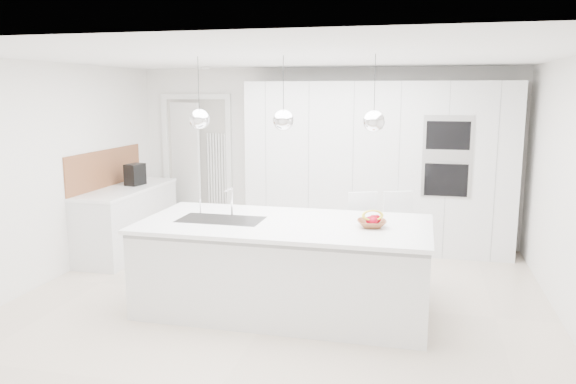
% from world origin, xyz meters
% --- Properties ---
extents(floor, '(5.50, 5.50, 0.00)m').
position_xyz_m(floor, '(0.00, 0.00, 0.00)').
color(floor, beige).
rests_on(floor, ground).
extents(wall_back, '(5.50, 0.00, 5.50)m').
position_xyz_m(wall_back, '(0.00, 2.50, 1.25)').
color(wall_back, white).
rests_on(wall_back, ground).
extents(wall_left, '(0.00, 5.00, 5.00)m').
position_xyz_m(wall_left, '(-2.75, 0.00, 1.25)').
color(wall_left, white).
rests_on(wall_left, ground).
extents(ceiling, '(5.50, 5.50, 0.00)m').
position_xyz_m(ceiling, '(0.00, 0.00, 2.50)').
color(ceiling, white).
rests_on(ceiling, wall_back).
extents(tall_cabinets, '(3.60, 0.60, 2.30)m').
position_xyz_m(tall_cabinets, '(0.80, 2.20, 1.15)').
color(tall_cabinets, silver).
rests_on(tall_cabinets, floor).
extents(oven_stack, '(0.62, 0.04, 1.05)m').
position_xyz_m(oven_stack, '(1.70, 1.89, 1.35)').
color(oven_stack, '#A5A5A8').
rests_on(oven_stack, tall_cabinets).
extents(doorway_frame, '(1.11, 0.08, 2.13)m').
position_xyz_m(doorway_frame, '(-1.95, 2.47, 1.02)').
color(doorway_frame, white).
rests_on(doorway_frame, floor).
extents(hallway_door, '(0.76, 0.38, 2.00)m').
position_xyz_m(hallway_door, '(-2.20, 2.42, 1.00)').
color(hallway_door, white).
rests_on(hallway_door, floor).
extents(radiator, '(0.32, 0.04, 1.40)m').
position_xyz_m(radiator, '(-1.63, 2.46, 0.85)').
color(radiator, white).
rests_on(radiator, floor).
extents(left_base_cabinets, '(0.60, 1.80, 0.86)m').
position_xyz_m(left_base_cabinets, '(-2.45, 1.20, 0.43)').
color(left_base_cabinets, silver).
rests_on(left_base_cabinets, floor).
extents(left_worktop, '(0.62, 1.82, 0.04)m').
position_xyz_m(left_worktop, '(-2.45, 1.20, 0.88)').
color(left_worktop, white).
rests_on(left_worktop, left_base_cabinets).
extents(oak_backsplash, '(0.02, 1.80, 0.50)m').
position_xyz_m(oak_backsplash, '(-2.74, 1.20, 1.15)').
color(oak_backsplash, brown).
rests_on(oak_backsplash, wall_left).
extents(island_base, '(2.80, 1.20, 0.86)m').
position_xyz_m(island_base, '(0.10, -0.30, 0.43)').
color(island_base, silver).
rests_on(island_base, floor).
extents(island_worktop, '(2.84, 1.40, 0.04)m').
position_xyz_m(island_worktop, '(0.10, -0.25, 0.88)').
color(island_worktop, white).
rests_on(island_worktop, island_base).
extents(island_sink, '(0.84, 0.44, 0.18)m').
position_xyz_m(island_sink, '(-0.55, -0.30, 0.82)').
color(island_sink, '#3F3F42').
rests_on(island_sink, island_worktop).
extents(island_tap, '(0.02, 0.02, 0.30)m').
position_xyz_m(island_tap, '(-0.50, -0.10, 1.05)').
color(island_tap, white).
rests_on(island_tap, island_worktop).
extents(pendant_left, '(0.20, 0.20, 0.20)m').
position_xyz_m(pendant_left, '(-0.75, -0.30, 1.90)').
color(pendant_left, white).
rests_on(pendant_left, ceiling).
extents(pendant_mid, '(0.20, 0.20, 0.20)m').
position_xyz_m(pendant_mid, '(0.10, -0.30, 1.90)').
color(pendant_mid, white).
rests_on(pendant_mid, ceiling).
extents(pendant_right, '(0.20, 0.20, 0.20)m').
position_xyz_m(pendant_right, '(0.95, -0.30, 1.90)').
color(pendant_right, white).
rests_on(pendant_right, ceiling).
extents(fruit_bowl, '(0.32, 0.32, 0.07)m').
position_xyz_m(fruit_bowl, '(0.95, -0.27, 0.93)').
color(fruit_bowl, brown).
rests_on(fruit_bowl, island_worktop).
extents(espresso_machine, '(0.22, 0.30, 0.29)m').
position_xyz_m(espresso_machine, '(-2.43, 1.42, 1.05)').
color(espresso_machine, black).
rests_on(espresso_machine, left_worktop).
extents(bar_stool_left, '(0.51, 0.58, 1.06)m').
position_xyz_m(bar_stool_left, '(0.77, 0.54, 0.53)').
color(bar_stool_left, white).
rests_on(bar_stool_left, floor).
extents(bar_stool_right, '(0.49, 0.58, 1.06)m').
position_xyz_m(bar_stool_right, '(1.15, 0.66, 0.53)').
color(bar_stool_right, white).
rests_on(bar_stool_right, floor).
extents(apple_a, '(0.08, 0.08, 0.08)m').
position_xyz_m(apple_a, '(0.98, -0.32, 0.97)').
color(apple_a, '#AD031B').
rests_on(apple_a, fruit_bowl).
extents(apple_b, '(0.08, 0.08, 0.08)m').
position_xyz_m(apple_b, '(0.99, -0.22, 0.97)').
color(apple_b, '#AD031B').
rests_on(apple_b, fruit_bowl).
extents(apple_c, '(0.08, 0.08, 0.08)m').
position_xyz_m(apple_c, '(0.93, -0.27, 0.97)').
color(apple_c, '#AD031B').
rests_on(apple_c, fruit_bowl).
extents(apple_extra_3, '(0.08, 0.08, 0.08)m').
position_xyz_m(apple_extra_3, '(0.96, -0.23, 0.97)').
color(apple_extra_3, '#AD031B').
rests_on(apple_extra_3, fruit_bowl).
extents(banana_bunch, '(0.24, 0.17, 0.21)m').
position_xyz_m(banana_bunch, '(0.96, -0.27, 1.02)').
color(banana_bunch, yellow).
rests_on(banana_bunch, fruit_bowl).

